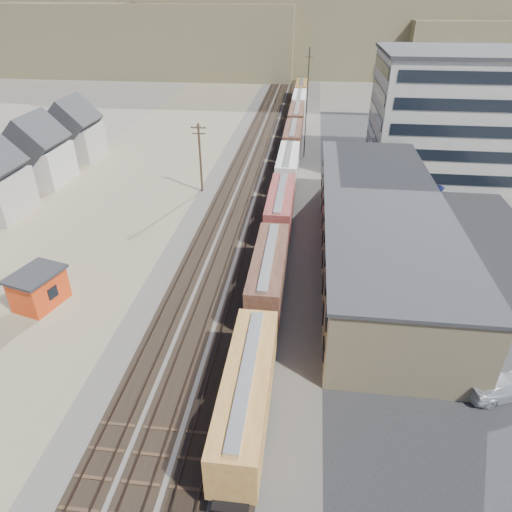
# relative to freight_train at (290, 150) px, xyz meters

# --- Properties ---
(ground) EXTENTS (300.00, 300.00, 0.00)m
(ground) POSITION_rel_freight_train_xyz_m (-3.80, -54.69, -2.79)
(ground) COLOR #6B6356
(ground) RESTS_ON ground
(ballast_bed) EXTENTS (18.00, 200.00, 0.06)m
(ballast_bed) POSITION_rel_freight_train_xyz_m (-3.80, -4.69, -2.76)
(ballast_bed) COLOR #4C4742
(ballast_bed) RESTS_ON ground
(dirt_yard) EXTENTS (24.00, 180.00, 0.03)m
(dirt_yard) POSITION_rel_freight_train_xyz_m (-23.80, -14.69, -2.78)
(dirt_yard) COLOR #85785B
(dirt_yard) RESTS_ON ground
(asphalt_lot) EXTENTS (26.00, 120.00, 0.04)m
(asphalt_lot) POSITION_rel_freight_train_xyz_m (18.20, -19.69, -2.77)
(asphalt_lot) COLOR #232326
(asphalt_lot) RESTS_ON ground
(rail_tracks) EXTENTS (11.40, 200.00, 0.24)m
(rail_tracks) POSITION_rel_freight_train_xyz_m (-4.35, -4.69, -2.68)
(rail_tracks) COLOR black
(rail_tracks) RESTS_ON ground
(freight_train) EXTENTS (3.00, 119.74, 4.46)m
(freight_train) POSITION_rel_freight_train_xyz_m (0.00, 0.00, 0.00)
(freight_train) COLOR black
(freight_train) RESTS_ON ground
(warehouse) EXTENTS (12.40, 40.40, 7.25)m
(warehouse) POSITION_rel_freight_train_xyz_m (11.18, -29.69, 0.86)
(warehouse) COLOR tan
(warehouse) RESTS_ON ground
(office_tower) EXTENTS (22.60, 18.60, 18.45)m
(office_tower) POSITION_rel_freight_train_xyz_m (24.15, 0.26, 6.47)
(office_tower) COLOR #9E998E
(office_tower) RESTS_ON ground
(utility_pole_north) EXTENTS (2.20, 0.32, 10.00)m
(utility_pole_north) POSITION_rel_freight_train_xyz_m (-12.30, -12.69, 2.50)
(utility_pole_north) COLOR #382619
(utility_pole_north) RESTS_ON ground
(radio_mast) EXTENTS (1.20, 0.16, 18.00)m
(radio_mast) POSITION_rel_freight_train_xyz_m (2.20, 5.31, 6.33)
(radio_mast) COLOR black
(radio_mast) RESTS_ON ground
(hills_north) EXTENTS (265.00, 80.00, 32.00)m
(hills_north) POSITION_rel_freight_train_xyz_m (-3.63, 113.23, 11.31)
(hills_north) COLOR brown
(hills_north) RESTS_ON ground
(maintenance_shed) EXTENTS (4.81, 5.58, 3.51)m
(maintenance_shed) POSITION_rel_freight_train_xyz_m (-21.24, -42.02, -1.00)
(maintenance_shed) COLOR #E74215
(maintenance_shed) RESTS_ON ground
(parked_car_silver) EXTENTS (6.03, 4.15, 1.62)m
(parked_car_silver) POSITION_rel_freight_train_xyz_m (18.23, -48.63, -1.98)
(parked_car_silver) COLOR #ABAEB3
(parked_car_silver) RESTS_ON ground
(parked_car_blue) EXTENTS (5.91, 5.87, 1.59)m
(parked_car_blue) POSITION_rel_freight_train_xyz_m (20.78, -7.50, -2.00)
(parked_car_blue) COLOR navy
(parked_car_blue) RESTS_ON ground
(parked_car_far) EXTENTS (2.11, 4.81, 1.61)m
(parked_car_far) POSITION_rel_freight_train_xyz_m (26.62, 6.91, -1.99)
(parked_car_far) COLOR silver
(parked_car_far) RESTS_ON ground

